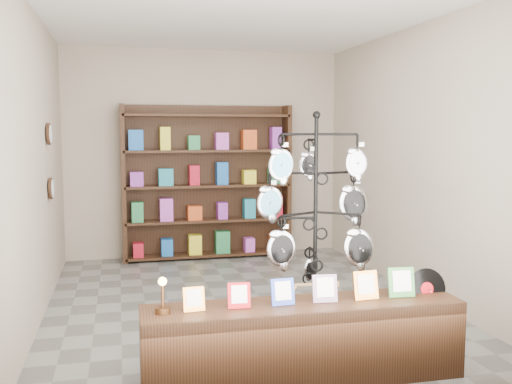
# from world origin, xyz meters

# --- Properties ---
(ground) EXTENTS (5.00, 5.00, 0.00)m
(ground) POSITION_xyz_m (0.00, 0.00, 0.00)
(ground) COLOR slate
(ground) RESTS_ON ground
(room_envelope) EXTENTS (5.00, 5.00, 5.00)m
(room_envelope) POSITION_xyz_m (0.00, 0.00, 1.85)
(room_envelope) COLOR #AC9F8B
(room_envelope) RESTS_ON ground
(display_tree) EXTENTS (1.02, 0.92, 2.00)m
(display_tree) POSITION_xyz_m (0.35, -1.35, 1.15)
(display_tree) COLOR black
(display_tree) RESTS_ON ground
(front_shelf) EXTENTS (2.36, 0.52, 0.83)m
(front_shelf) POSITION_xyz_m (0.05, -1.95, 0.29)
(front_shelf) COLOR black
(front_shelf) RESTS_ON ground
(back_shelving) EXTENTS (2.42, 0.36, 2.20)m
(back_shelving) POSITION_xyz_m (0.00, 2.30, 1.03)
(back_shelving) COLOR black
(back_shelving) RESTS_ON ground
(wall_clocks) EXTENTS (0.03, 0.24, 0.84)m
(wall_clocks) POSITION_xyz_m (-1.97, 0.80, 1.50)
(wall_clocks) COLOR black
(wall_clocks) RESTS_ON ground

